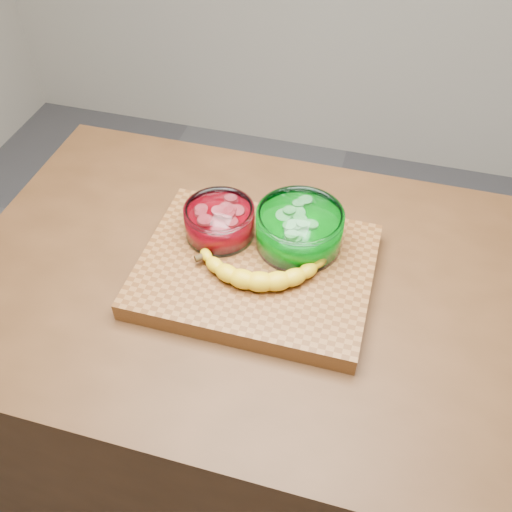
# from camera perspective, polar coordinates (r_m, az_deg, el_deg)

# --- Properties ---
(ground) EXTENTS (3.50, 3.50, 0.00)m
(ground) POSITION_cam_1_polar(r_m,az_deg,el_deg) (1.91, 0.00, -20.46)
(ground) COLOR #55555A
(ground) RESTS_ON ground
(counter) EXTENTS (1.20, 0.80, 0.90)m
(counter) POSITION_cam_1_polar(r_m,az_deg,el_deg) (1.51, 0.00, -13.61)
(counter) COLOR #4A2C16
(counter) RESTS_ON ground
(cutting_board) EXTENTS (0.45, 0.35, 0.04)m
(cutting_board) POSITION_cam_1_polar(r_m,az_deg,el_deg) (1.12, 0.00, -1.41)
(cutting_board) COLOR brown
(cutting_board) RESTS_ON counter
(bowl_red) EXTENTS (0.14, 0.14, 0.07)m
(bowl_red) POSITION_cam_1_polar(r_m,az_deg,el_deg) (1.15, -3.66, 3.48)
(bowl_red) COLOR white
(bowl_red) RESTS_ON cutting_board
(bowl_green) EXTENTS (0.17, 0.17, 0.08)m
(bowl_green) POSITION_cam_1_polar(r_m,az_deg,el_deg) (1.13, 4.35, 2.68)
(bowl_green) COLOR white
(bowl_green) RESTS_ON cutting_board
(banana) EXTENTS (0.27, 0.14, 0.04)m
(banana) POSITION_cam_1_polar(r_m,az_deg,el_deg) (1.08, 0.33, -0.98)
(banana) COLOR gold
(banana) RESTS_ON cutting_board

